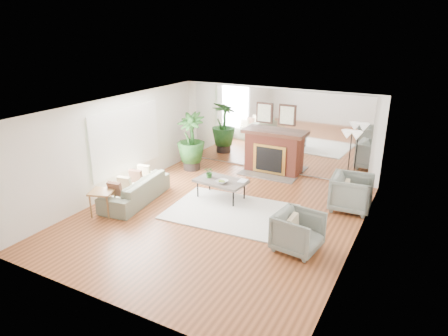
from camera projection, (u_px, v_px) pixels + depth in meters
The scene contains 18 objects.
ground at pixel (218, 216), 9.20m from camera, with size 7.00×7.00×0.00m, color brown.
wall_left at pixel (115, 147), 10.11m from camera, with size 0.02×7.00×2.50m, color silver.
wall_right at pixel (358, 190), 7.44m from camera, with size 0.02×7.00×2.50m, color silver.
wall_back at pixel (276, 130), 11.67m from camera, with size 6.00×0.02×2.50m, color silver.
mirror_panel at pixel (275, 131), 11.66m from camera, with size 5.40×0.04×2.40m, color silver.
window_panel at pixel (126, 139), 10.39m from camera, with size 0.04×2.40×1.50m, color #B2E09E.
fireplace at pixel (272, 152), 11.68m from camera, with size 1.85×0.83×2.05m.
area_rug at pixel (230, 212), 9.38m from camera, with size 2.84×2.03×0.03m, color silver.
coffee_table at pixel (221, 182), 9.97m from camera, with size 1.32×0.84×0.51m.
sofa at pixel (135, 190), 9.89m from camera, with size 2.10×0.82×0.61m, color #6E715A.
armchair_back at pixel (351, 193), 9.39m from camera, with size 0.92×0.94×0.86m, color gray.
armchair_front at pixel (298, 232), 7.69m from camera, with size 0.83×0.85×0.78m, color gray.
side_table at pixel (102, 195), 9.13m from camera, with size 0.66×0.66×0.58m.
potted_ficus at pixel (191, 140), 11.90m from camera, with size 0.86×0.86×1.74m.
floor_lamp at pixel (351, 140), 10.18m from camera, with size 0.53×0.29×1.63m.
tabletop_plant at pixel (210, 172), 10.06m from camera, with size 0.26×0.22×0.29m, color #2F6023.
fruit_bowl at pixel (222, 181), 9.76m from camera, with size 0.28×0.28×0.07m, color olive.
book at pixel (239, 180), 9.91m from camera, with size 0.20×0.28×0.02m, color olive.
Camera 1 is at (4.05, -7.24, 4.13)m, focal length 32.00 mm.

